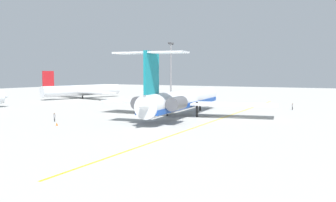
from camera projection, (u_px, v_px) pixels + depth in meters
ground at (236, 118)px, 79.68m from camera, size 338.52×338.52×0.00m
main_jetliner at (182, 100)px, 82.16m from camera, size 45.58×40.36×13.28m
airliner_mid_left at (85, 90)px, 140.09m from camera, size 33.15×33.14×10.03m
ground_crew_near_nose at (151, 102)px, 108.65m from camera, size 0.29×0.47×1.84m
ground_crew_near_tail at (292, 106)px, 96.61m from camera, size 0.37×0.28×1.70m
ground_crew_portside at (54, 116)px, 73.67m from camera, size 0.41×0.27×1.69m
safety_cone_nose at (57, 124)px, 68.14m from camera, size 0.40×0.40×0.55m
safety_cone_wingtip at (141, 103)px, 113.57m from camera, size 0.40×0.40×0.55m
taxiway_centreline at (222, 118)px, 79.32m from camera, size 102.81×5.48×0.01m
light_mast at (171, 66)px, 162.69m from camera, size 4.00×0.70×22.25m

